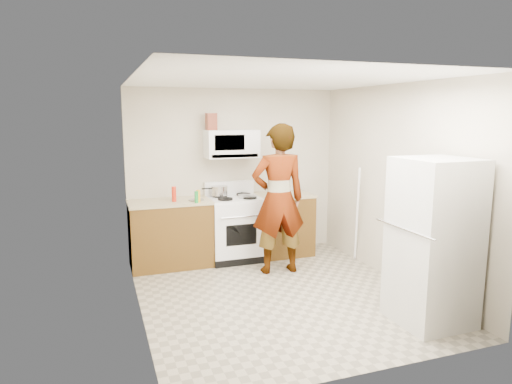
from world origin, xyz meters
name	(u,v)px	position (x,y,z in m)	size (l,w,h in m)	color
floor	(279,294)	(0.00, 0.00, 0.00)	(3.60, 3.60, 0.00)	gray
back_wall	(235,173)	(0.00, 1.79, 1.25)	(3.20, 0.02, 2.50)	beige
right_wall	(396,184)	(1.59, 0.00, 1.25)	(0.02, 3.60, 2.50)	beige
cabinet_left	(171,235)	(-1.04, 1.49, 0.45)	(1.12, 0.62, 0.90)	brown
counter_left	(170,202)	(-1.04, 1.49, 0.92)	(1.14, 0.64, 0.04)	tan
cabinet_right	(283,225)	(0.68, 1.49, 0.45)	(0.80, 0.62, 0.90)	brown
counter_right	(284,195)	(0.68, 1.49, 0.92)	(0.82, 0.64, 0.04)	tan
gas_range	(235,227)	(-0.10, 1.48, 0.49)	(0.76, 0.65, 1.13)	white
microwave	(232,144)	(-0.10, 1.61, 1.70)	(0.76, 0.38, 0.40)	white
person	(278,199)	(0.30, 0.76, 1.00)	(0.73, 0.48, 2.01)	tan
fridge	(433,242)	(1.20, -1.17, 0.85)	(0.70, 0.70, 1.70)	silver
kettle	(277,187)	(0.63, 1.63, 1.02)	(0.14, 0.14, 0.17)	white
jug	(211,122)	(-0.40, 1.61, 2.02)	(0.14, 0.14, 0.24)	maroon
saucepan	(219,191)	(-0.29, 1.60, 1.02)	(0.24, 0.24, 0.13)	#BAB9BE
tray	(248,196)	(0.06, 1.37, 0.96)	(0.25, 0.16, 0.05)	white
bottle_spray	(174,194)	(-0.99, 1.43, 1.04)	(0.06, 0.06, 0.21)	red
bottle_hot_sauce	(198,196)	(-0.68, 1.26, 1.02)	(0.06, 0.06, 0.17)	orange
bottle_green_cap	(196,197)	(-0.71, 1.23, 1.02)	(0.05, 0.05, 0.16)	#17822F
pot_lid	(196,200)	(-0.68, 1.41, 0.94)	(0.22, 0.22, 0.01)	white
broom	(357,215)	(1.51, 0.75, 0.70)	(0.03, 0.03, 1.41)	white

